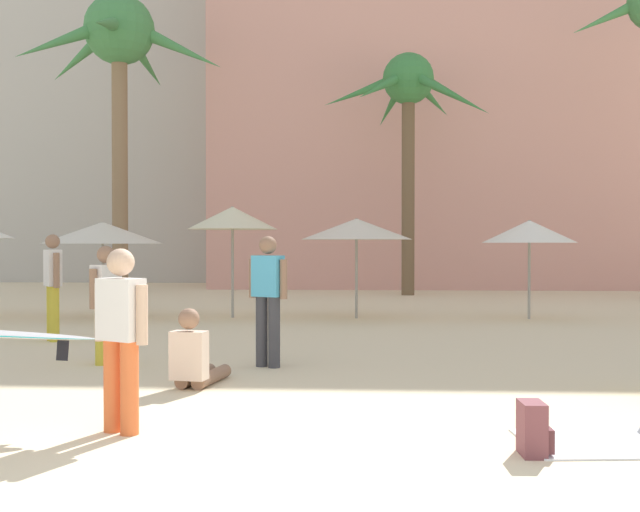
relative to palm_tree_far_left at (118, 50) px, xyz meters
The scene contains 16 objects.
ground 22.85m from the palm_tree_far_left, 69.59° to the right, with size 120.00×120.00×0.00m, color beige.
hotel_pink 14.52m from the palm_tree_far_left, 26.36° to the left, with size 20.94×8.09×19.83m, color #DB9989.
hotel_tower_gray 13.06m from the palm_tree_far_left, 95.65° to the left, with size 13.15×10.22×25.60m, color #BCB7AD.
palm_tree_far_left is the anchor object (origin of this frame).
palm_tree_center 9.75m from the palm_tree_far_left, ahead, with size 5.45×4.98×7.80m.
cafe_umbrella_0 12.80m from the palm_tree_far_left, 44.85° to the right, with size 2.48×2.48×2.22m.
cafe_umbrella_2 15.46m from the palm_tree_far_left, 33.91° to the right, with size 2.05×2.05×2.18m.
cafe_umbrella_4 10.62m from the palm_tree_far_left, 74.20° to the right, with size 2.63×2.63×2.14m.
cafe_umbrella_6 11.16m from the palm_tree_far_left, 56.84° to the right, with size 2.03×2.03×2.49m.
beach_towel 22.58m from the palm_tree_far_left, 60.70° to the right, with size 1.75×0.96×0.01m, color white.
backpack 22.45m from the palm_tree_far_left, 63.32° to the right, with size 0.25×0.31×0.42m.
person_near_left 20.54m from the palm_tree_far_left, 71.83° to the right, with size 0.58×0.38×1.61m.
person_far_right 17.70m from the palm_tree_far_left, 65.04° to the right, with size 0.58×0.38×1.76m.
person_mid_right 18.96m from the palm_tree_far_left, 69.06° to the right, with size 0.55×1.05×0.93m.
person_mid_left 14.40m from the palm_tree_far_left, 76.87° to the right, with size 0.44×0.54×1.82m.
person_near_right 16.88m from the palm_tree_far_left, 72.53° to the right, with size 0.36×0.59×1.63m.
Camera 1 is at (0.65, -4.71, 1.65)m, focal length 42.43 mm.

